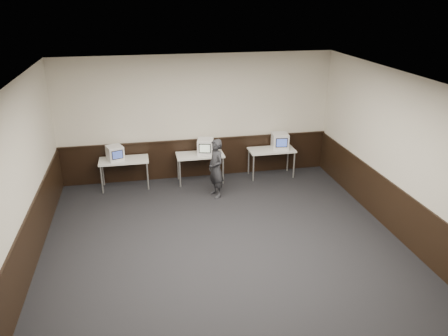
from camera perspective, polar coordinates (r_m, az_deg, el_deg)
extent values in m
plane|color=black|center=(8.27, 0.66, -11.66)|extent=(8.00, 8.00, 0.00)
plane|color=white|center=(7.02, 0.77, 10.61)|extent=(8.00, 8.00, 0.00)
plane|color=beige|center=(11.23, -3.55, 6.58)|extent=(7.00, 0.00, 7.00)
plane|color=beige|center=(7.65, -25.94, -3.36)|extent=(0.00, 8.00, 8.00)
plane|color=beige|center=(8.87, 23.43, 0.44)|extent=(0.00, 8.00, 8.00)
cube|color=black|center=(11.55, -3.41, 1.29)|extent=(6.98, 0.04, 1.00)
cube|color=black|center=(8.14, -24.50, -10.38)|extent=(0.04, 7.98, 1.00)
cube|color=black|center=(9.29, 22.31, -5.89)|extent=(0.04, 7.98, 1.00)
cube|color=black|center=(11.36, -3.45, 3.71)|extent=(6.98, 0.06, 0.04)
cube|color=white|center=(11.04, -12.96, 1.00)|extent=(1.20, 0.60, 0.04)
cylinder|color=#999999|center=(10.98, -15.67, -1.50)|extent=(0.04, 0.04, 0.71)
cylinder|color=#999999|center=(10.93, -9.94, -1.08)|extent=(0.04, 0.04, 0.71)
cylinder|color=#999999|center=(11.44, -15.53, -0.51)|extent=(0.04, 0.04, 0.71)
cylinder|color=#999999|center=(11.40, -10.03, -0.11)|extent=(0.04, 0.04, 0.71)
cube|color=white|center=(11.12, -3.15, 1.72)|extent=(1.20, 0.60, 0.04)
cylinder|color=#999999|center=(10.97, -5.77, -0.77)|extent=(0.04, 0.04, 0.71)
cylinder|color=#999999|center=(11.11, -0.12, -0.34)|extent=(0.04, 0.04, 0.71)
cylinder|color=#999999|center=(11.43, -6.03, 0.19)|extent=(0.04, 0.04, 0.71)
cylinder|color=#999999|center=(11.57, -0.60, 0.59)|extent=(0.04, 0.04, 0.71)
cube|color=white|center=(11.52, 6.24, 2.35)|extent=(1.20, 0.60, 0.04)
cylinder|color=#999999|center=(11.28, 3.87, -0.04)|extent=(0.04, 0.04, 0.71)
cylinder|color=#999999|center=(11.60, 9.12, 0.36)|extent=(0.04, 0.04, 0.71)
cylinder|color=#999999|center=(11.73, 3.24, 0.87)|extent=(0.04, 0.04, 0.71)
cylinder|color=#999999|center=(12.04, 8.32, 1.23)|extent=(0.04, 0.04, 0.71)
cube|color=white|center=(10.97, -14.06, 1.90)|extent=(0.47, 0.48, 0.36)
cube|color=black|center=(10.79, -13.75, 1.69)|extent=(0.26, 0.11, 0.22)
cube|color=#384DA6|center=(10.78, -13.73, 1.67)|extent=(0.22, 0.08, 0.18)
cube|color=white|center=(11.07, -2.43, 2.83)|extent=(0.48, 0.50, 0.40)
cube|color=black|center=(10.87, -2.53, 2.56)|extent=(0.29, 0.09, 0.24)
cube|color=silver|center=(10.86, -2.53, 2.55)|extent=(0.25, 0.07, 0.20)
cube|color=white|center=(11.55, 7.32, 3.54)|extent=(0.46, 0.47, 0.41)
cube|color=black|center=(11.35, 7.54, 3.29)|extent=(0.31, 0.05, 0.25)
cube|color=#354A9C|center=(11.34, 7.55, 3.27)|extent=(0.27, 0.03, 0.20)
imported|color=#26262B|center=(10.31, -1.06, -0.04)|extent=(0.48, 0.60, 1.43)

